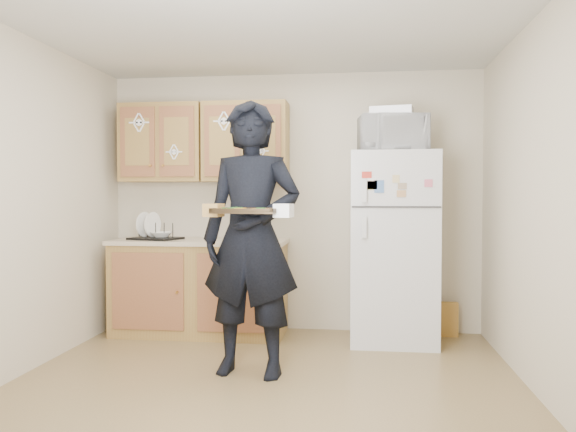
{
  "coord_description": "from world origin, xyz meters",
  "views": [
    {
      "loc": [
        0.64,
        -3.67,
        1.31
      ],
      "look_at": [
        0.12,
        0.45,
        1.16
      ],
      "focal_mm": 35.0,
      "sensor_mm": 36.0,
      "label": 1
    }
  ],
  "objects_px": {
    "baking_tray": "(248,212)",
    "microwave": "(392,134)",
    "refrigerator": "(393,247)",
    "dish_rack": "(156,230)",
    "person": "(251,238)"
  },
  "relations": [
    {
      "from": "baking_tray",
      "to": "microwave",
      "type": "height_order",
      "value": "microwave"
    },
    {
      "from": "refrigerator",
      "to": "dish_rack",
      "type": "xyz_separation_m",
      "value": [
        -2.22,
        0.0,
        0.14
      ]
    },
    {
      "from": "baking_tray",
      "to": "dish_rack",
      "type": "bearing_deg",
      "value": 136.96
    },
    {
      "from": "person",
      "to": "dish_rack",
      "type": "height_order",
      "value": "person"
    },
    {
      "from": "microwave",
      "to": "dish_rack",
      "type": "distance_m",
      "value": 2.37
    },
    {
      "from": "refrigerator",
      "to": "microwave",
      "type": "height_order",
      "value": "microwave"
    },
    {
      "from": "refrigerator",
      "to": "person",
      "type": "height_order",
      "value": "person"
    },
    {
      "from": "baking_tray",
      "to": "refrigerator",
      "type": "bearing_deg",
      "value": 59.47
    },
    {
      "from": "refrigerator",
      "to": "person",
      "type": "relative_size",
      "value": 0.85
    },
    {
      "from": "microwave",
      "to": "person",
      "type": "bearing_deg",
      "value": -144.01
    },
    {
      "from": "refrigerator",
      "to": "dish_rack",
      "type": "bearing_deg",
      "value": 179.96
    },
    {
      "from": "microwave",
      "to": "dish_rack",
      "type": "bearing_deg",
      "value": 170.71
    },
    {
      "from": "refrigerator",
      "to": "baking_tray",
      "type": "distance_m",
      "value": 1.77
    },
    {
      "from": "baking_tray",
      "to": "microwave",
      "type": "bearing_deg",
      "value": 58.87
    },
    {
      "from": "person",
      "to": "dish_rack",
      "type": "bearing_deg",
      "value": 143.02
    }
  ]
}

